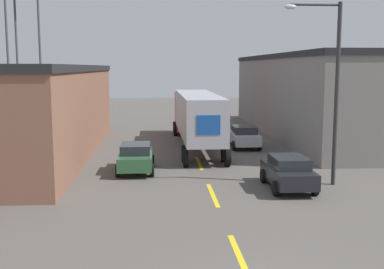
{
  "coord_description": "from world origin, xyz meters",
  "views": [
    {
      "loc": [
        -2.44,
        -10.41,
        5.74
      ],
      "look_at": [
        -0.85,
        12.08,
        2.58
      ],
      "focal_mm": 45.0,
      "sensor_mm": 36.0,
      "label": 1
    }
  ],
  "objects": [
    {
      "name": "road_centerline",
      "position": [
        0.0,
        10.66,
        0.0
      ],
      "size": [
        0.2,
        18.57,
        0.01
      ],
      "color": "yellow",
      "rests_on": "ground_plane"
    },
    {
      "name": "warehouse_right",
      "position": [
        13.78,
        29.91,
        3.41
      ],
      "size": [
        14.18,
        28.5,
        6.8
      ],
      "color": "slate",
      "rests_on": "ground_plane"
    },
    {
      "name": "semi_truck",
      "position": [
        0.28,
        24.18,
        2.4
      ],
      "size": [
        2.87,
        16.23,
        3.92
      ],
      "rotation": [
        0.0,
        0.0,
        0.01
      ],
      "color": "#B21919",
      "rests_on": "ground_plane"
    },
    {
      "name": "parked_car_left_far",
      "position": [
        -3.69,
        15.84,
        0.83
      ],
      "size": [
        2.02,
        4.13,
        1.58
      ],
      "color": "#2D5B38",
      "rests_on": "ground_plane"
    },
    {
      "name": "street_lamp",
      "position": [
        5.83,
        12.19,
        5.07
      ],
      "size": [
        2.76,
        0.32,
        8.78
      ],
      "color": "#2D2D30",
      "rests_on": "ground_plane"
    },
    {
      "name": "parked_car_right_far",
      "position": [
        3.69,
        23.41,
        0.83
      ],
      "size": [
        2.02,
        4.13,
        1.58
      ],
      "color": "#B2B2B7",
      "rests_on": "ground_plane"
    },
    {
      "name": "parked_car_right_mid",
      "position": [
        3.69,
        11.53,
        0.83
      ],
      "size": [
        2.02,
        4.13,
        1.58
      ],
      "color": "black",
      "rests_on": "ground_plane"
    }
  ]
}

